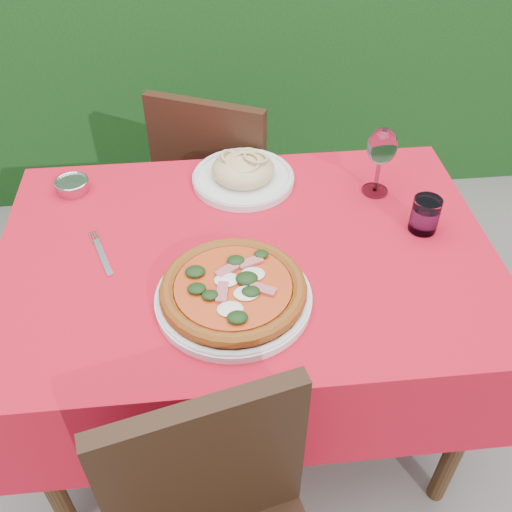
{
  "coord_description": "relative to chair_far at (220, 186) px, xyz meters",
  "views": [
    {
      "loc": [
        -0.09,
        -1.08,
        1.71
      ],
      "look_at": [
        0.02,
        -0.05,
        0.77
      ],
      "focal_mm": 40.0,
      "sensor_mm": 36.0,
      "label": 1
    }
  ],
  "objects": [
    {
      "name": "ground",
      "position": [
        0.04,
        -0.63,
        -0.51
      ],
      "size": [
        60.0,
        60.0,
        0.0
      ],
      "primitive_type": "plane",
      "color": "#625C58",
      "rests_on": "ground"
    },
    {
      "name": "dining_table",
      "position": [
        0.04,
        -0.63,
        0.09
      ],
      "size": [
        1.26,
        0.86,
        0.75
      ],
      "color": "#422B15",
      "rests_on": "ground"
    },
    {
      "name": "chair_far",
      "position": [
        0.0,
        0.0,
        0.0
      ],
      "size": [
        0.53,
        0.53,
        0.89
      ],
      "rotation": [
        0.0,
        0.0,
        2.71
      ],
      "color": "black",
      "rests_on": "ground"
    },
    {
      "name": "pizza_plate",
      "position": [
        -0.0,
        -0.8,
        0.27
      ],
      "size": [
        0.38,
        0.38,
        0.07
      ],
      "rotation": [
        0.0,
        0.0,
        0.19
      ],
      "color": "white",
      "rests_on": "dining_table"
    },
    {
      "name": "pasta_plate",
      "position": [
        0.06,
        -0.33,
        0.27
      ],
      "size": [
        0.3,
        0.3,
        0.08
      ],
      "rotation": [
        0.0,
        0.0,
        0.2
      ],
      "color": "silver",
      "rests_on": "dining_table"
    },
    {
      "name": "water_glass",
      "position": [
        0.51,
        -0.59,
        0.28
      ],
      "size": [
        0.07,
        0.07,
        0.1
      ],
      "color": "silver",
      "rests_on": "dining_table"
    },
    {
      "name": "wine_glass",
      "position": [
        0.43,
        -0.42,
        0.38
      ],
      "size": [
        0.08,
        0.08,
        0.2
      ],
      "color": "silver",
      "rests_on": "dining_table"
    },
    {
      "name": "fork",
      "position": [
        -0.32,
        -0.62,
        0.24
      ],
      "size": [
        0.09,
        0.2,
        0.01
      ],
      "primitive_type": "cube",
      "rotation": [
        0.0,
        0.0,
        0.34
      ],
      "color": "silver",
      "rests_on": "dining_table"
    },
    {
      "name": "steel_ramekin",
      "position": [
        -0.43,
        -0.32,
        0.26
      ],
      "size": [
        0.09,
        0.09,
        0.03
      ],
      "primitive_type": "cylinder",
      "color": "#B7B7BE",
      "rests_on": "dining_table"
    }
  ]
}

